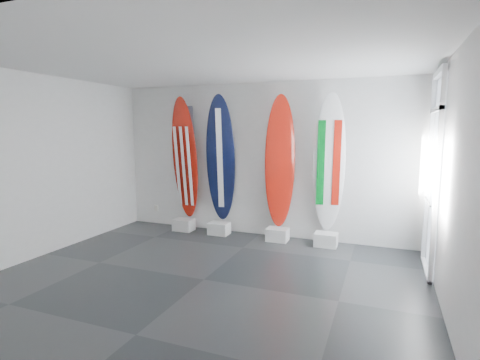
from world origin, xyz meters
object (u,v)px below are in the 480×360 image
at_px(surfboard_swiss, 280,162).
at_px(surfboard_usa, 185,159).
at_px(surfboard_navy, 221,160).
at_px(surfboard_italy, 329,164).

bearing_deg(surfboard_swiss, surfboard_usa, 159.38).
height_order(surfboard_navy, surfboard_swiss, surfboard_navy).
bearing_deg(surfboard_usa, surfboard_swiss, 1.11).
bearing_deg(surfboard_navy, surfboard_swiss, -13.85).
distance_m(surfboard_swiss, surfboard_italy, 0.91).
height_order(surfboard_usa, surfboard_italy, surfboard_usa).
xyz_separation_m(surfboard_usa, surfboard_navy, (0.81, 0.00, 0.01)).
bearing_deg(surfboard_usa, surfboard_navy, 1.11).
height_order(surfboard_usa, surfboard_navy, surfboard_navy).
bearing_deg(surfboard_usa, surfboard_italy, 1.11).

